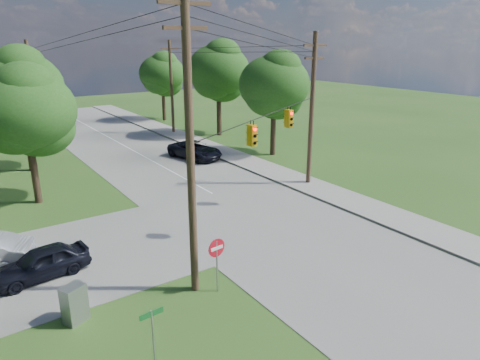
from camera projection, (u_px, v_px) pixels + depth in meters
ground at (286, 262)px, 20.05m from camera, size 140.00×140.00×0.00m
main_road at (256, 218)px, 25.04m from camera, size 10.00×100.00×0.03m
sidewalk_east at (337, 195)px, 28.63m from camera, size 2.60×100.00×0.12m
pole_sw at (190, 144)px, 15.95m from camera, size 2.00×0.32×12.00m
pole_ne at (312, 108)px, 29.42m from camera, size 2.00×0.32×10.50m
pole_north_e at (171, 86)px, 46.76m from camera, size 2.00×0.32×10.00m
pole_north_w at (34, 95)px, 39.27m from camera, size 2.00×0.32×10.00m
power_lines at (190, 53)px, 27.07m from camera, size 13.93×29.62×4.93m
traffic_signals at (272, 126)px, 23.19m from camera, size 4.91×3.27×1.05m
tree_w_near at (25, 110)px, 25.66m from camera, size 6.00×6.00×8.40m
tree_w_mid at (20, 87)px, 32.26m from camera, size 6.40×6.40×9.22m
tree_e_near at (274, 85)px, 37.11m from camera, size 6.20×6.20×8.81m
tree_e_mid at (218, 71)px, 45.01m from camera, size 6.60×6.60×9.64m
tree_e_far at (162, 74)px, 54.18m from camera, size 5.80×5.80×8.32m
car_cross_dark at (42, 262)px, 18.56m from camera, size 4.14×2.04×1.36m
car_main_north at (195, 150)px, 37.49m from camera, size 3.60×5.72×1.47m
control_cabinet at (74, 304)px, 15.61m from camera, size 0.98×0.87×1.47m
do_not_enter_sign at (217, 254)px, 17.18m from camera, size 0.79×0.13×2.38m
street_name_sign at (153, 337)px, 12.54m from camera, size 0.75×0.09×2.50m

